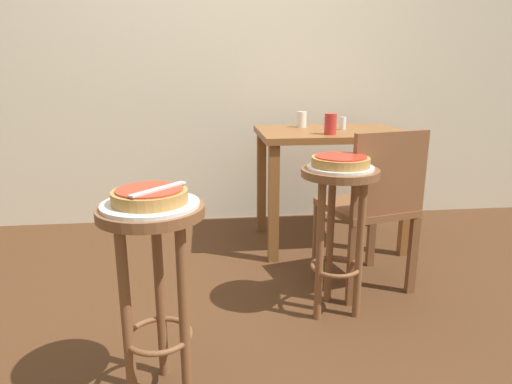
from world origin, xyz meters
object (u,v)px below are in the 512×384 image
object	(u,v)px
cup_far_edge	(302,119)
pizza_server_knife	(158,189)
stool_foreground	(154,263)
stool_middle	(338,211)
cup_near_edge	(330,124)
wooden_chair	(373,204)
condiment_shaker	(343,123)
serving_plate_middle	(340,167)
serving_plate_foreground	(150,204)
pizza_middle	(341,161)
dining_table	(331,151)
pizza_foreground	(150,196)

from	to	relation	value
cup_far_edge	pizza_server_knife	world-z (taller)	cup_far_edge
stool_foreground	stool_middle	distance (m)	0.91
cup_near_edge	cup_far_edge	distance (m)	0.38
pizza_server_knife	wooden_chair	bearing A→B (deg)	-11.93
cup_near_edge	condiment_shaker	bearing A→B (deg)	56.36
serving_plate_middle	cup_near_edge	xyz separation A→B (m)	(0.15, 0.71, 0.11)
stool_foreground	wooden_chair	size ratio (longest dim) A/B	0.83
serving_plate_foreground	pizza_middle	size ratio (longest dim) A/B	1.23
stool_foreground	serving_plate_middle	size ratio (longest dim) A/B	2.38
wooden_chair	serving_plate_middle	bearing A→B (deg)	-139.66
stool_middle	condiment_shaker	world-z (taller)	condiment_shaker
dining_table	cup_near_edge	bearing A→B (deg)	-108.72
stool_middle	dining_table	distance (m)	0.94
cup_far_edge	pizza_server_knife	distance (m)	1.77
stool_foreground	serving_plate_middle	world-z (taller)	serving_plate_middle
stool_foreground	serving_plate_foreground	distance (m)	0.20
cup_near_edge	pizza_server_knife	distance (m)	1.51
stool_foreground	cup_far_edge	bearing A→B (deg)	61.94
serving_plate_middle	pizza_middle	size ratio (longest dim) A/B	1.16
pizza_middle	cup_near_edge	world-z (taller)	cup_near_edge
serving_plate_foreground	cup_far_edge	xyz separation A→B (m)	(0.83, 1.56, 0.10)
serving_plate_foreground	cup_far_edge	bearing A→B (deg)	61.94
stool_middle	pizza_foreground	bearing A→B (deg)	-148.13
serving_plate_foreground	serving_plate_middle	world-z (taller)	same
dining_table	pizza_server_knife	world-z (taller)	pizza_server_knife
serving_plate_foreground	dining_table	world-z (taller)	dining_table
pizza_server_knife	cup_far_edge	bearing A→B (deg)	15.50
stool_foreground	serving_plate_middle	xyz separation A→B (m)	(0.77, 0.48, 0.20)
stool_foreground	pizza_foreground	world-z (taller)	pizza_foreground
pizza_foreground	cup_far_edge	xyz separation A→B (m)	(0.83, 1.56, 0.07)
serving_plate_middle	stool_middle	bearing A→B (deg)	-14.04
serving_plate_foreground	pizza_middle	distance (m)	0.91
serving_plate_foreground	condiment_shaker	distance (m)	1.77
serving_plate_middle	condiment_shaker	size ratio (longest dim) A/B	3.70
pizza_foreground	dining_table	xyz separation A→B (m)	(0.99, 1.38, -0.11)
pizza_middle	cup_far_edge	world-z (taller)	cup_far_edge
pizza_foreground	cup_near_edge	xyz separation A→B (m)	(0.92, 1.19, 0.08)
pizza_foreground	cup_near_edge	distance (m)	1.51
stool_middle	dining_table	size ratio (longest dim) A/B	0.76
wooden_chair	dining_table	bearing A→B (deg)	92.60
condiment_shaker	wooden_chair	xyz separation A→B (m)	(-0.05, -0.72, -0.33)
stool_middle	condiment_shaker	xyz separation A→B (m)	(0.30, 0.93, 0.29)
stool_foreground	serving_plate_foreground	world-z (taller)	serving_plate_foreground
pizza_middle	stool_foreground	bearing A→B (deg)	-148.13
pizza_middle	condiment_shaker	bearing A→B (deg)	72.33
serving_plate_middle	cup_far_edge	bearing A→B (deg)	86.88
cup_near_edge	serving_plate_foreground	bearing A→B (deg)	-127.76
condiment_shaker	wooden_chair	bearing A→B (deg)	-93.76
dining_table	cup_far_edge	world-z (taller)	cup_far_edge
cup_far_edge	cup_near_edge	bearing A→B (deg)	-75.54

